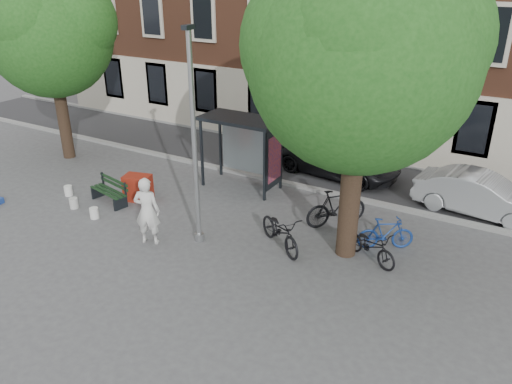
{
  "coord_description": "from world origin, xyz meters",
  "views": [
    {
      "loc": [
        7.91,
        -10.29,
        7.43
      ],
      "look_at": [
        1.25,
        1.18,
        1.4
      ],
      "focal_mm": 35.0,
      "sensor_mm": 36.0,
      "label": 1
    }
  ],
  "objects_px": {
    "bike_b": "(386,233)",
    "red_stand": "(138,188)",
    "car_dark": "(340,159)",
    "notice_sign": "(355,192)",
    "bench": "(110,192)",
    "bike_a": "(370,246)",
    "bike_d": "(336,207)",
    "car_silver": "(481,195)",
    "bike_c": "(280,231)",
    "painter": "(147,211)",
    "lamppost": "(195,152)",
    "bus_shelter": "(252,138)"
  },
  "relations": [
    {
      "from": "bench",
      "to": "car_silver",
      "type": "bearing_deg",
      "value": 38.45
    },
    {
      "from": "bench",
      "to": "bike_d",
      "type": "bearing_deg",
      "value": 30.12
    },
    {
      "from": "car_silver",
      "to": "bike_b",
      "type": "bearing_deg",
      "value": 158.52
    },
    {
      "from": "notice_sign",
      "to": "bus_shelter",
      "type": "bearing_deg",
      "value": 159.11
    },
    {
      "from": "bike_d",
      "to": "notice_sign",
      "type": "height_order",
      "value": "notice_sign"
    },
    {
      "from": "bench",
      "to": "car_dark",
      "type": "relative_size",
      "value": 0.36
    },
    {
      "from": "bike_b",
      "to": "car_silver",
      "type": "distance_m",
      "value": 4.21
    },
    {
      "from": "painter",
      "to": "bike_a",
      "type": "distance_m",
      "value": 6.35
    },
    {
      "from": "bike_b",
      "to": "car_dark",
      "type": "bearing_deg",
      "value": 2.83
    },
    {
      "from": "bench",
      "to": "bike_c",
      "type": "bearing_deg",
      "value": 14.44
    },
    {
      "from": "car_dark",
      "to": "bike_d",
      "type": "bearing_deg",
      "value": -153.38
    },
    {
      "from": "bike_b",
      "to": "red_stand",
      "type": "xyz_separation_m",
      "value": [
        -8.37,
        -1.05,
        -0.04
      ]
    },
    {
      "from": "bus_shelter",
      "to": "car_dark",
      "type": "xyz_separation_m",
      "value": [
        2.27,
        2.82,
        -1.27
      ]
    },
    {
      "from": "bike_a",
      "to": "notice_sign",
      "type": "relative_size",
      "value": 0.96
    },
    {
      "from": "car_dark",
      "to": "red_stand",
      "type": "bearing_deg",
      "value": 144.27
    },
    {
      "from": "bench",
      "to": "car_silver",
      "type": "xyz_separation_m",
      "value": [
        11.04,
        5.41,
        0.3
      ]
    },
    {
      "from": "bike_a",
      "to": "car_silver",
      "type": "distance_m",
      "value": 5.03
    },
    {
      "from": "painter",
      "to": "red_stand",
      "type": "distance_m",
      "value": 3.14
    },
    {
      "from": "car_dark",
      "to": "painter",
      "type": "bearing_deg",
      "value": 166.28
    },
    {
      "from": "painter",
      "to": "car_silver",
      "type": "height_order",
      "value": "painter"
    },
    {
      "from": "lamppost",
      "to": "bike_a",
      "type": "distance_m",
      "value": 5.44
    },
    {
      "from": "car_silver",
      "to": "notice_sign",
      "type": "relative_size",
      "value": 2.23
    },
    {
      "from": "bus_shelter",
      "to": "car_silver",
      "type": "height_order",
      "value": "bus_shelter"
    },
    {
      "from": "bench",
      "to": "bike_c",
      "type": "height_order",
      "value": "bike_c"
    },
    {
      "from": "bike_a",
      "to": "bike_b",
      "type": "bearing_deg",
      "value": 13.71
    },
    {
      "from": "lamppost",
      "to": "bike_c",
      "type": "distance_m",
      "value": 3.29
    },
    {
      "from": "bench",
      "to": "bike_b",
      "type": "xyz_separation_m",
      "value": [
        9.05,
        1.71,
        0.11
      ]
    },
    {
      "from": "car_dark",
      "to": "notice_sign",
      "type": "height_order",
      "value": "notice_sign"
    },
    {
      "from": "car_silver",
      "to": "notice_sign",
      "type": "height_order",
      "value": "notice_sign"
    },
    {
      "from": "bike_a",
      "to": "notice_sign",
      "type": "xyz_separation_m",
      "value": [
        -0.98,
        1.3,
        0.86
      ]
    },
    {
      "from": "bike_b",
      "to": "painter",
      "type": "bearing_deg",
      "value": 85.26
    },
    {
      "from": "bike_d",
      "to": "notice_sign",
      "type": "xyz_separation_m",
      "value": [
        0.61,
        -0.17,
        0.72
      ]
    },
    {
      "from": "bike_a",
      "to": "red_stand",
      "type": "height_order",
      "value": "bike_a"
    },
    {
      "from": "bus_shelter",
      "to": "car_dark",
      "type": "relative_size",
      "value": 0.61
    },
    {
      "from": "bench",
      "to": "bike_d",
      "type": "distance_m",
      "value": 7.67
    },
    {
      "from": "bench",
      "to": "car_silver",
      "type": "relative_size",
      "value": 0.41
    },
    {
      "from": "car_silver",
      "to": "red_stand",
      "type": "distance_m",
      "value": 11.4
    },
    {
      "from": "bus_shelter",
      "to": "notice_sign",
      "type": "bearing_deg",
      "value": -17.18
    },
    {
      "from": "bench",
      "to": "bike_d",
      "type": "height_order",
      "value": "bike_d"
    },
    {
      "from": "bike_c",
      "to": "car_dark",
      "type": "height_order",
      "value": "car_dark"
    },
    {
      "from": "bus_shelter",
      "to": "notice_sign",
      "type": "distance_m",
      "value": 4.58
    },
    {
      "from": "bench",
      "to": "notice_sign",
      "type": "height_order",
      "value": "notice_sign"
    },
    {
      "from": "bench",
      "to": "bike_a",
      "type": "bearing_deg",
      "value": 17.91
    },
    {
      "from": "painter",
      "to": "lamppost",
      "type": "bearing_deg",
      "value": -167.83
    },
    {
      "from": "car_dark",
      "to": "car_silver",
      "type": "xyz_separation_m",
      "value": [
        5.19,
        -0.91,
        0.03
      ]
    },
    {
      "from": "bike_c",
      "to": "bike_d",
      "type": "height_order",
      "value": "bike_d"
    },
    {
      "from": "painter",
      "to": "bike_d",
      "type": "xyz_separation_m",
      "value": [
        4.32,
        3.75,
        -0.41
      ]
    },
    {
      "from": "painter",
      "to": "car_silver",
      "type": "bearing_deg",
      "value": -161.69
    },
    {
      "from": "bus_shelter",
      "to": "bike_b",
      "type": "xyz_separation_m",
      "value": [
        5.48,
        -1.8,
        -1.43
      ]
    },
    {
      "from": "bench",
      "to": "bike_b",
      "type": "height_order",
      "value": "bike_b"
    }
  ]
}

